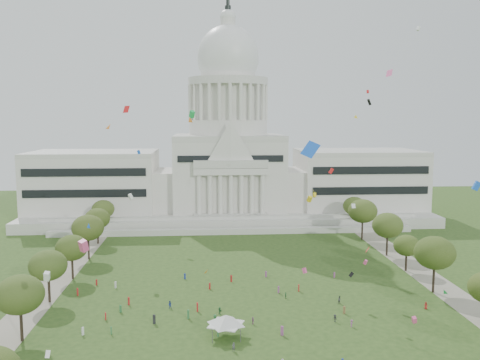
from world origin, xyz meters
name	(u,v)px	position (x,y,z in m)	size (l,w,h in m)	color
ground	(256,328)	(0.00, 0.00, 0.00)	(400.00, 400.00, 0.00)	#2B481A
capitol	(228,164)	(0.00, 113.59, 22.30)	(160.00, 64.50, 91.30)	beige
path_left	(53,284)	(-48.00, 30.00, 0.02)	(8.00, 160.00, 0.04)	gray
path_right	(426,276)	(48.00, 30.00, 0.02)	(8.00, 160.00, 0.04)	gray
row_tree_l_1	(20,295)	(-44.07, -2.96, 8.95)	(8.86, 8.86, 12.59)	black
row_tree_l_2	(48,265)	(-45.04, 17.30, 8.51)	(8.42, 8.42, 11.97)	black
row_tree_r_2	(435,253)	(44.17, 17.44, 9.66)	(9.55, 9.55, 13.58)	black
row_tree_l_3	(72,248)	(-44.09, 33.92, 8.21)	(8.12, 8.12, 11.55)	black
row_tree_r_3	(407,245)	(44.40, 34.48, 7.08)	(7.01, 7.01, 9.98)	black
row_tree_l_4	(88,228)	(-44.08, 52.42, 9.39)	(9.29, 9.29, 13.21)	black
row_tree_r_4	(388,225)	(44.76, 50.04, 9.29)	(9.19, 9.19, 13.06)	black
row_tree_l_5	(97,219)	(-45.22, 71.01, 8.42)	(8.33, 8.33, 11.85)	black
row_tree_r_5	(363,211)	(43.49, 70.19, 9.93)	(9.82, 9.82, 13.96)	black
row_tree_l_6	(103,209)	(-46.87, 89.14, 8.27)	(8.19, 8.19, 11.64)	black
row_tree_r_6	(354,206)	(45.96, 88.13, 8.51)	(8.42, 8.42, 11.97)	black
event_tent	(226,319)	(-6.11, -3.71, 3.40)	(10.29, 10.29, 4.39)	#4C4C4C
person_0	(426,306)	(37.86, 7.23, 0.79)	(0.78, 0.51, 1.59)	#B21E1E
person_2	(340,300)	(20.03, 11.77, 0.89)	(0.87, 0.53, 1.78)	#4C4C51
person_3	(335,318)	(16.34, 1.72, 0.78)	(1.01, 0.52, 1.56)	#26262B
person_4	(253,320)	(-0.45, 1.78, 0.77)	(0.91, 0.49, 1.54)	#994C8C
person_5	(220,311)	(-6.94, 7.55, 0.76)	(1.42, 0.56, 1.53)	#33723F
person_7	(234,347)	(-5.02, -9.95, 0.83)	(0.61, 0.44, 1.67)	#4C4C51
person_8	(170,304)	(-17.74, 11.64, 0.84)	(0.82, 0.51, 1.68)	navy
person_9	(352,323)	(19.05, -0.97, 0.74)	(0.96, 0.50, 1.49)	#994C8C
person_10	(286,295)	(8.52, 15.91, 0.73)	(0.86, 0.47, 1.46)	#33723F
distant_crowd	(195,302)	(-12.29, 12.77, 0.85)	(63.80, 36.30, 1.93)	silver
kite_swarm	(254,194)	(0.21, 6.42, 25.86)	(72.47, 100.35, 55.91)	red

